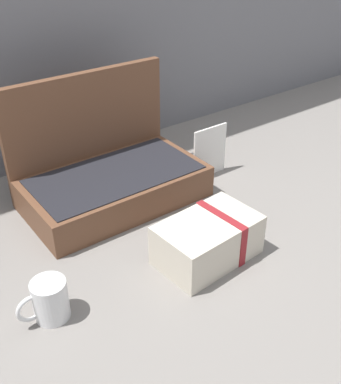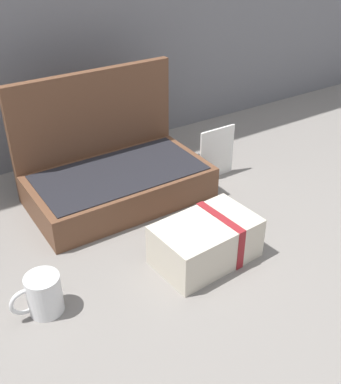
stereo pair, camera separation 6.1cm
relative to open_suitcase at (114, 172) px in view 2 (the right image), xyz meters
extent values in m
plane|color=slate|center=(0.04, -0.24, -0.08)|extent=(6.00, 6.00, 0.00)
cube|color=brown|center=(0.00, -0.04, -0.03)|extent=(0.50, 0.27, 0.09)
cube|color=black|center=(0.00, -0.04, 0.02)|extent=(0.46, 0.24, 0.00)
cube|color=brown|center=(0.00, 0.11, 0.09)|extent=(0.50, 0.02, 0.34)
cube|color=beige|center=(0.05, -0.38, -0.03)|extent=(0.25, 0.17, 0.11)
cube|color=maroon|center=(0.09, -0.37, -0.03)|extent=(0.03, 0.15, 0.11)
cylinder|color=silver|center=(-0.33, -0.33, -0.03)|extent=(0.07, 0.07, 0.09)
torus|color=silver|center=(-0.37, -0.33, -0.03)|extent=(0.06, 0.01, 0.06)
cube|color=white|center=(0.32, -0.07, 0.00)|extent=(0.12, 0.01, 0.16)
camera|label=1|loc=(-0.55, -1.03, 0.66)|focal=43.90mm
camera|label=2|loc=(-0.50, -1.07, 0.66)|focal=43.90mm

